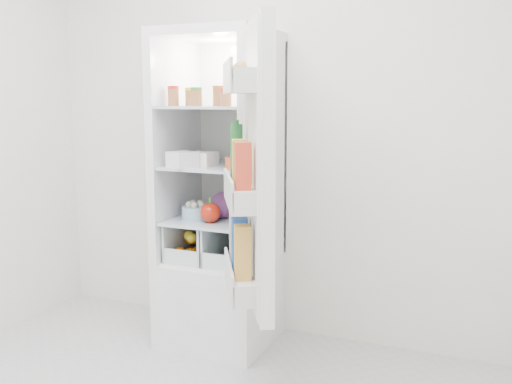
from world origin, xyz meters
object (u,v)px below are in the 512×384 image
at_px(red_cabbage, 223,205).
at_px(fridge_door, 253,174).
at_px(refrigerator, 223,230).
at_px(mushroom_bowl, 196,213).

xyz_separation_m(red_cabbage, fridge_door, (0.42, -0.54, 0.27)).
distance_m(refrigerator, fridge_door, 0.86).
bearing_deg(refrigerator, mushroom_bowl, -127.46).
bearing_deg(refrigerator, fridge_door, -53.08).
distance_m(mushroom_bowl, fridge_door, 0.78).
distance_m(refrigerator, red_cabbage, 0.17).
relative_size(red_cabbage, mushroom_bowl, 0.97).
relative_size(refrigerator, red_cabbage, 11.78).
height_order(refrigerator, mushroom_bowl, refrigerator).
bearing_deg(fridge_door, red_cabbage, 8.13).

